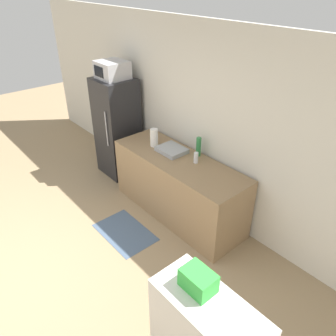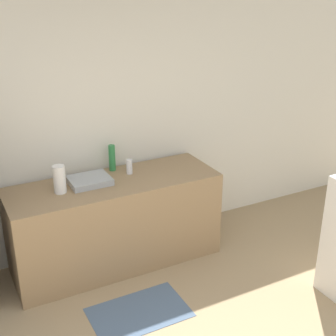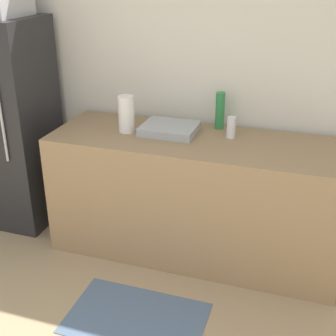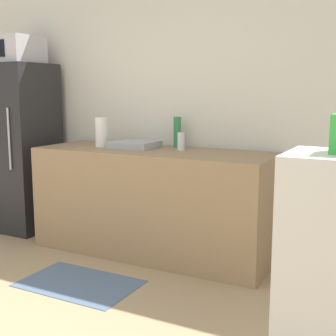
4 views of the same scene
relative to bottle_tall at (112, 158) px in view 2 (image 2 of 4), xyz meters
name	(u,v)px [view 2 (image 2 of 4)]	position (x,y,z in m)	size (l,w,h in m)	color
wall_back	(67,134)	(-0.40, 0.15, 0.27)	(8.00, 0.06, 2.60)	silver
counter	(116,222)	(-0.10, -0.27, -0.58)	(2.06, 0.70, 0.89)	#937551
sink_basin	(89,180)	(-0.31, -0.21, -0.10)	(0.38, 0.32, 0.06)	#9EA3A8
bottle_tall	(112,158)	(0.00, 0.00, 0.00)	(0.07, 0.07, 0.27)	#2D7F42
bottle_short	(129,167)	(0.12, -0.16, -0.06)	(0.06, 0.06, 0.15)	silver
paper_towel_roll	(59,179)	(-0.62, -0.27, 0.00)	(0.11, 0.11, 0.26)	white
kitchen_rug	(139,312)	(-0.23, -1.12, -1.02)	(0.85, 0.54, 0.01)	slate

